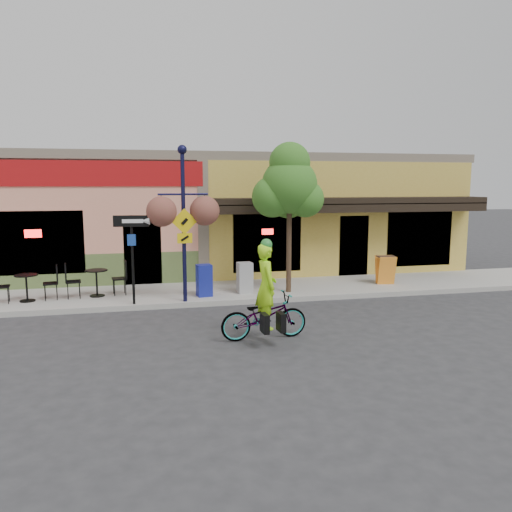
{
  "coord_description": "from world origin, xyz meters",
  "views": [
    {
      "loc": [
        -2.93,
        -13.16,
        3.45
      ],
      "look_at": [
        0.15,
        0.5,
        1.4
      ],
      "focal_mm": 35.0,
      "sensor_mm": 36.0,
      "label": 1
    }
  ],
  "objects_px": {
    "building": "(216,212)",
    "newspaper_box_grey": "(245,278)",
    "newspaper_box_blue": "(204,280)",
    "street_tree": "(289,217)",
    "lamp_post": "(184,225)",
    "bicycle": "(264,316)",
    "cyclist_rider": "(266,297)",
    "one_way_sign": "(133,260)"
  },
  "relations": [
    {
      "from": "one_way_sign",
      "to": "lamp_post",
      "type": "bearing_deg",
      "value": 8.53
    },
    {
      "from": "lamp_post",
      "to": "newspaper_box_grey",
      "type": "distance_m",
      "value": 2.62
    },
    {
      "from": "bicycle",
      "to": "newspaper_box_grey",
      "type": "relative_size",
      "value": 2.1
    },
    {
      "from": "cyclist_rider",
      "to": "lamp_post",
      "type": "relative_size",
      "value": 0.44
    },
    {
      "from": "building",
      "to": "newspaper_box_grey",
      "type": "xyz_separation_m",
      "value": [
        -0.0,
        -6.11,
        -1.64
      ]
    },
    {
      "from": "cyclist_rider",
      "to": "street_tree",
      "type": "xyz_separation_m",
      "value": [
        1.67,
        3.92,
        1.48
      ]
    },
    {
      "from": "building",
      "to": "street_tree",
      "type": "bearing_deg",
      "value": -77.98
    },
    {
      "from": "newspaper_box_grey",
      "to": "street_tree",
      "type": "height_order",
      "value": "street_tree"
    },
    {
      "from": "one_way_sign",
      "to": "newspaper_box_blue",
      "type": "xyz_separation_m",
      "value": [
        2.01,
        0.56,
        -0.75
      ]
    },
    {
      "from": "building",
      "to": "newspaper_box_blue",
      "type": "bearing_deg",
      "value": -101.28
    },
    {
      "from": "lamp_post",
      "to": "newspaper_box_blue",
      "type": "distance_m",
      "value": 1.88
    },
    {
      "from": "newspaper_box_blue",
      "to": "newspaper_box_grey",
      "type": "xyz_separation_m",
      "value": [
        1.25,
        0.18,
        -0.0
      ]
    },
    {
      "from": "lamp_post",
      "to": "newspaper_box_grey",
      "type": "relative_size",
      "value": 4.66
    },
    {
      "from": "street_tree",
      "to": "bicycle",
      "type": "bearing_deg",
      "value": -113.72
    },
    {
      "from": "lamp_post",
      "to": "street_tree",
      "type": "distance_m",
      "value": 3.24
    },
    {
      "from": "cyclist_rider",
      "to": "lamp_post",
      "type": "height_order",
      "value": "lamp_post"
    },
    {
      "from": "cyclist_rider",
      "to": "newspaper_box_grey",
      "type": "height_order",
      "value": "cyclist_rider"
    },
    {
      "from": "newspaper_box_blue",
      "to": "bicycle",
      "type": "bearing_deg",
      "value": -85.74
    },
    {
      "from": "newspaper_box_blue",
      "to": "newspaper_box_grey",
      "type": "relative_size",
      "value": 1.01
    },
    {
      "from": "lamp_post",
      "to": "newspaper_box_blue",
      "type": "bearing_deg",
      "value": 34.41
    },
    {
      "from": "newspaper_box_blue",
      "to": "street_tree",
      "type": "bearing_deg",
      "value": -7.73
    },
    {
      "from": "newspaper_box_blue",
      "to": "street_tree",
      "type": "distance_m",
      "value": 3.16
    },
    {
      "from": "building",
      "to": "newspaper_box_grey",
      "type": "bearing_deg",
      "value": -90.0
    },
    {
      "from": "bicycle",
      "to": "lamp_post",
      "type": "height_order",
      "value": "lamp_post"
    },
    {
      "from": "one_way_sign",
      "to": "newspaper_box_grey",
      "type": "distance_m",
      "value": 3.43
    },
    {
      "from": "one_way_sign",
      "to": "building",
      "type": "bearing_deg",
      "value": 71.75
    },
    {
      "from": "building",
      "to": "cyclist_rider",
      "type": "distance_m",
      "value": 10.28
    },
    {
      "from": "one_way_sign",
      "to": "street_tree",
      "type": "bearing_deg",
      "value": 14.45
    },
    {
      "from": "newspaper_box_blue",
      "to": "newspaper_box_grey",
      "type": "height_order",
      "value": "newspaper_box_blue"
    },
    {
      "from": "lamp_post",
      "to": "street_tree",
      "type": "relative_size",
      "value": 0.95
    },
    {
      "from": "newspaper_box_blue",
      "to": "street_tree",
      "type": "relative_size",
      "value": 0.21
    },
    {
      "from": "building",
      "to": "bicycle",
      "type": "relative_size",
      "value": 9.3
    },
    {
      "from": "one_way_sign",
      "to": "newspaper_box_grey",
      "type": "relative_size",
      "value": 2.63
    },
    {
      "from": "one_way_sign",
      "to": "bicycle",
      "type": "bearing_deg",
      "value": -42.07
    },
    {
      "from": "building",
      "to": "street_tree",
      "type": "distance_m",
      "value": 6.41
    },
    {
      "from": "building",
      "to": "bicycle",
      "type": "bearing_deg",
      "value": -92.19
    },
    {
      "from": "building",
      "to": "newspaper_box_grey",
      "type": "relative_size",
      "value": 19.57
    },
    {
      "from": "street_tree",
      "to": "cyclist_rider",
      "type": "bearing_deg",
      "value": -113.11
    },
    {
      "from": "building",
      "to": "bicycle",
      "type": "height_order",
      "value": "building"
    },
    {
      "from": "newspaper_box_grey",
      "to": "lamp_post",
      "type": "bearing_deg",
      "value": -162.69
    },
    {
      "from": "lamp_post",
      "to": "street_tree",
      "type": "xyz_separation_m",
      "value": [
        3.19,
        0.55,
        0.11
      ]
    },
    {
      "from": "cyclist_rider",
      "to": "one_way_sign",
      "type": "height_order",
      "value": "one_way_sign"
    }
  ]
}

